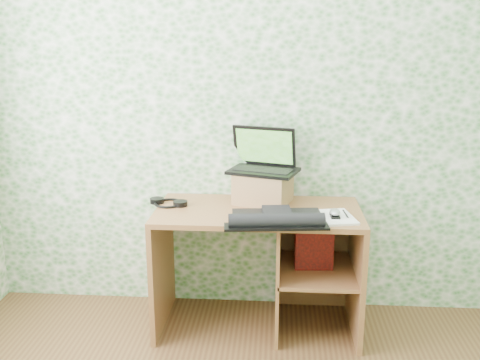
# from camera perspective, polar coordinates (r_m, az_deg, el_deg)

# --- Properties ---
(wall_back) EXTENTS (3.50, 0.00, 3.50)m
(wall_back) POSITION_cam_1_polar(r_m,az_deg,el_deg) (3.31, 2.25, 7.60)
(wall_back) COLOR white
(wall_back) RESTS_ON ground
(desk) EXTENTS (1.20, 0.60, 0.75)m
(desk) POSITION_cam_1_polar(r_m,az_deg,el_deg) (3.25, 3.33, -7.55)
(desk) COLOR brown
(desk) RESTS_ON floor
(riser) EXTENTS (0.38, 0.34, 0.19)m
(riser) POSITION_cam_1_polar(r_m,az_deg,el_deg) (3.24, 2.48, -0.81)
(riser) COLOR olive
(riser) RESTS_ON desk
(laptop) EXTENTS (0.46, 0.39, 0.26)m
(laptop) POSITION_cam_1_polar(r_m,az_deg,el_deg) (3.24, 2.54, 2.05)
(laptop) COLOR black
(laptop) RESTS_ON riser
(keyboard) EXTENTS (0.56, 0.33, 0.08)m
(keyboard) POSITION_cam_1_polar(r_m,az_deg,el_deg) (2.90, 3.92, -4.10)
(keyboard) COLOR black
(keyboard) RESTS_ON desk
(headphones) EXTENTS (0.24, 0.22, 0.03)m
(headphones) POSITION_cam_1_polar(r_m,az_deg,el_deg) (3.25, -7.63, -2.41)
(headphones) COLOR black
(headphones) RESTS_ON desk
(notepad) EXTENTS (0.24, 0.30, 0.01)m
(notepad) POSITION_cam_1_polar(r_m,az_deg,el_deg) (3.02, 10.18, -3.92)
(notepad) COLOR white
(notepad) RESTS_ON desk
(mouse) EXTENTS (0.06, 0.10, 0.03)m
(mouse) POSITION_cam_1_polar(r_m,az_deg,el_deg) (3.01, 10.09, -3.58)
(mouse) COLOR #B5B5B7
(mouse) RESTS_ON notepad
(pen) EXTENTS (0.02, 0.13, 0.01)m
(pen) POSITION_cam_1_polar(r_m,az_deg,el_deg) (3.06, 11.20, -3.55)
(pen) COLOR black
(pen) RESTS_ON notepad
(red_box) EXTENTS (0.23, 0.09, 0.27)m
(red_box) POSITION_cam_1_polar(r_m,az_deg,el_deg) (3.21, 7.90, -7.09)
(red_box) COLOR #A0140E
(red_box) RESTS_ON desk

